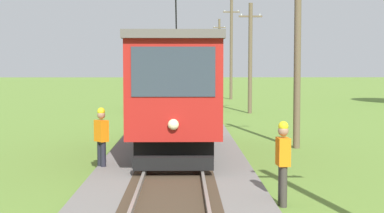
{
  "coord_description": "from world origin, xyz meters",
  "views": [
    {
      "loc": [
        0.26,
        2.98,
        2.96
      ],
      "look_at": [
        0.55,
        23.08,
        1.46
      ],
      "focal_mm": 53.29,
      "sensor_mm": 36.0,
      "label": 1
    }
  ],
  "objects": [
    {
      "name": "utility_pole_horizon",
      "position": [
        4.23,
        66.47,
        4.07
      ],
      "size": [
        1.4,
        0.48,
        7.96
      ],
      "color": "brown",
      "rests_on": "ground"
    },
    {
      "name": "utility_pole_mid",
      "position": [
        4.23,
        22.87,
        3.63
      ],
      "size": [
        1.4,
        0.34,
        7.08
      ],
      "color": "brown",
      "rests_on": "ground"
    },
    {
      "name": "track_worker",
      "position": [
        2.32,
        14.63,
        0.98
      ],
      "size": [
        0.26,
        0.39,
        1.78
      ],
      "rotation": [
        0.0,
        0.0,
        0.06
      ],
      "color": "#38332D",
      "rests_on": "ground"
    },
    {
      "name": "second_worker",
      "position": [
        -1.98,
        18.37,
        0.98
      ],
      "size": [
        0.43,
        0.44,
        1.78
      ],
      "rotation": [
        0.0,
        0.0,
        -2.43
      ],
      "color": "black",
      "rests_on": "ground"
    },
    {
      "name": "freight_car",
      "position": [
        0.0,
        40.17,
        1.56
      ],
      "size": [
        2.4,
        5.2,
        2.31
      ],
      "color": "slate",
      "rests_on": "rail_right"
    },
    {
      "name": "utility_pole_distant",
      "position": [
        4.23,
        50.6,
        4.23
      ],
      "size": [
        1.4,
        0.39,
        8.26
      ],
      "color": "brown",
      "rests_on": "ground"
    },
    {
      "name": "utility_pole_far",
      "position": [
        4.23,
        36.97,
        3.38
      ],
      "size": [
        1.4,
        0.32,
        6.57
      ],
      "color": "brown",
      "rests_on": "ground"
    },
    {
      "name": "red_tram",
      "position": [
        0.0,
        21.17,
        2.19
      ],
      "size": [
        2.6,
        8.54,
        4.79
      ],
      "color": "maroon",
      "rests_on": "rail_right"
    }
  ]
}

